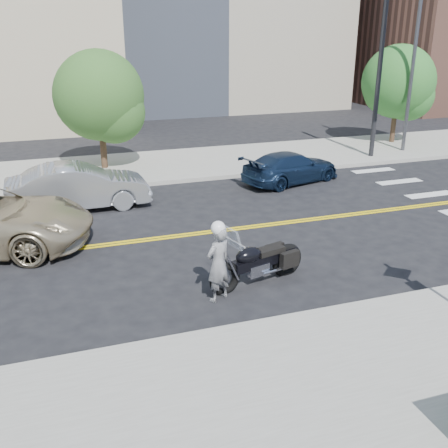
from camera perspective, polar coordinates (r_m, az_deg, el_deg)
ground_plane at (r=14.51m, az=-4.60°, el=-1.26°), size 120.00×120.00×0.00m
sidewalk_near at (r=8.36m, az=9.07°, el=-19.31°), size 60.00×5.00×0.15m
sidewalk_far at (r=21.49m, az=-9.62°, el=6.05°), size 60.00×5.00×0.15m
lamp_post at (r=24.82m, az=19.96°, el=16.64°), size 0.16×0.16×8.00m
traffic_light at (r=22.45m, az=18.21°, el=17.86°), size 0.28×4.50×7.00m
motorcyclist at (r=10.80m, az=-0.62°, el=-4.10°), size 0.72×0.62×1.77m
motorcycle at (r=11.59m, az=3.76°, el=-3.13°), size 2.52×1.33×1.47m
parked_car_silver at (r=17.01m, az=-15.54°, el=3.92°), size 4.38×1.62×1.43m
parked_car_blue at (r=19.47m, az=7.30°, el=6.13°), size 4.19×2.63×1.13m
tree_far_a at (r=20.98m, az=-13.45°, el=13.44°), size 3.41×3.41×4.67m
tree_far_b at (r=26.65m, az=18.45°, el=14.48°), size 3.39×3.39×4.68m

